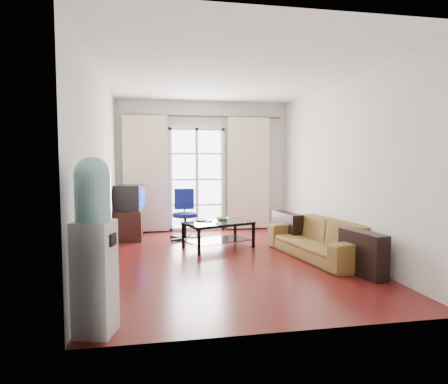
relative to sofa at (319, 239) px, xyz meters
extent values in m
plane|color=maroon|center=(-1.38, 0.18, -0.29)|extent=(5.20, 5.20, 0.00)
plane|color=white|center=(-1.38, 0.18, 2.41)|extent=(5.20, 5.20, 0.00)
cube|color=silver|center=(-1.38, 2.78, 1.06)|extent=(3.60, 0.02, 2.70)
cube|color=silver|center=(-1.38, -2.42, 1.06)|extent=(3.60, 0.02, 2.70)
cube|color=silver|center=(-3.18, 0.18, 1.06)|extent=(0.02, 5.20, 2.70)
cube|color=silver|center=(0.42, 0.18, 1.06)|extent=(0.02, 5.20, 2.70)
cube|color=white|center=(-1.53, 2.74, 0.79)|extent=(1.01, 0.02, 2.04)
cube|color=white|center=(-1.53, 2.72, 0.79)|extent=(1.16, 0.06, 2.15)
cylinder|color=#4C3F2D|center=(-1.38, 2.68, 2.09)|extent=(3.30, 0.04, 0.04)
cube|color=#F7ECC7|center=(-2.58, 2.66, 0.91)|extent=(0.90, 0.07, 2.35)
cube|color=#F7ECC7|center=(-0.43, 2.66, 0.91)|extent=(0.90, 0.07, 2.35)
cube|color=gray|center=(-0.58, 2.68, 0.04)|extent=(0.64, 0.12, 0.64)
imported|color=brown|center=(0.00, 0.00, 0.00)|extent=(2.20, 1.38, 0.57)
cube|color=silver|center=(-1.38, 0.93, 0.15)|extent=(1.25, 0.97, 0.01)
cube|color=black|center=(-1.38, 0.93, -0.15)|extent=(1.17, 0.90, 0.01)
cube|color=black|center=(-1.77, 0.48, -0.07)|extent=(0.05, 0.05, 0.44)
cube|color=black|center=(-0.80, 0.85, -0.07)|extent=(0.05, 0.05, 0.44)
cube|color=black|center=(-1.97, 1.01, -0.07)|extent=(0.05, 0.05, 0.44)
cube|color=black|center=(-1.00, 1.38, -0.07)|extent=(0.05, 0.05, 0.44)
imported|color=green|center=(-1.30, 1.01, 0.19)|extent=(0.25, 0.25, 0.06)
imported|color=#AD2715|center=(-1.74, 1.09, 0.17)|extent=(0.32, 0.34, 0.02)
cube|color=black|center=(-1.55, 0.97, 0.17)|extent=(0.15, 0.12, 0.02)
cube|color=black|center=(-2.90, 2.01, -0.01)|extent=(0.51, 0.75, 0.54)
cube|color=black|center=(-2.88, 2.04, 0.49)|extent=(0.56, 0.59, 0.47)
cube|color=#0C19E5|center=(-2.64, 1.99, 0.49)|extent=(0.09, 0.40, 0.35)
cube|color=black|center=(-3.08, 2.08, 0.49)|extent=(0.21, 0.37, 0.31)
cylinder|color=black|center=(-1.87, 1.74, -0.05)|extent=(0.05, 0.05, 0.47)
cylinder|color=navy|center=(-1.87, 1.74, 0.18)|extent=(0.45, 0.45, 0.07)
cube|color=navy|center=(-1.86, 1.94, 0.46)|extent=(0.37, 0.06, 0.39)
cube|color=silver|center=(-2.98, -2.16, 0.20)|extent=(0.38, 0.38, 0.97)
cylinder|color=#7FB7C4|center=(-2.98, -2.16, 0.87)|extent=(0.29, 0.29, 0.39)
sphere|color=#7FB7C4|center=(-2.98, -2.16, 1.07)|extent=(0.29, 0.29, 0.29)
cube|color=black|center=(-2.83, -2.20, 0.53)|extent=(0.07, 0.13, 0.10)
camera|label=1|loc=(-2.52, -5.58, 1.18)|focal=32.00mm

